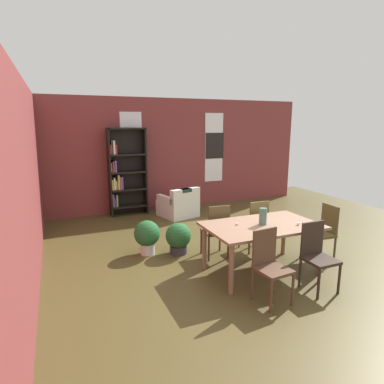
{
  "coord_description": "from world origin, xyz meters",
  "views": [
    {
      "loc": [
        -3.01,
        -4.39,
        2.29
      ],
      "look_at": [
        -0.45,
        1.67,
        0.91
      ],
      "focal_mm": 30.51,
      "sensor_mm": 36.0,
      "label": 1
    }
  ],
  "objects_px": {
    "dining_chair_head_right": "(323,230)",
    "potted_plant_corner": "(178,237)",
    "vase_on_table": "(263,216)",
    "dining_chair_near_right": "(317,254)",
    "bookshelf_tall": "(125,172)",
    "armchair_white": "(179,205)",
    "dining_table": "(262,230)",
    "dining_chair_near_left": "(269,263)",
    "potted_plant_by_shelf": "(147,235)",
    "dining_chair_far_left": "(216,229)",
    "dining_chair_far_right": "(255,224)"
  },
  "relations": [
    {
      "from": "bookshelf_tall",
      "to": "armchair_white",
      "type": "distance_m",
      "value": 1.6
    },
    {
      "from": "dining_chair_head_right",
      "to": "potted_plant_corner",
      "type": "height_order",
      "value": "dining_chair_head_right"
    },
    {
      "from": "bookshelf_tall",
      "to": "dining_chair_head_right",
      "type": "bearing_deg",
      "value": -58.68
    },
    {
      "from": "dining_table",
      "to": "dining_chair_far_left",
      "type": "bearing_deg",
      "value": 117.84
    },
    {
      "from": "dining_table",
      "to": "armchair_white",
      "type": "distance_m",
      "value": 3.45
    },
    {
      "from": "dining_chair_head_right",
      "to": "armchair_white",
      "type": "xyz_separation_m",
      "value": [
        -1.33,
        3.43,
        -0.23
      ]
    },
    {
      "from": "dining_table",
      "to": "dining_chair_near_left",
      "type": "distance_m",
      "value": 0.87
    },
    {
      "from": "vase_on_table",
      "to": "bookshelf_tall",
      "type": "xyz_separation_m",
      "value": [
        -1.27,
        4.12,
        0.2
      ]
    },
    {
      "from": "dining_chair_far_right",
      "to": "bookshelf_tall",
      "type": "relative_size",
      "value": 0.43
    },
    {
      "from": "dining_chair_near_left",
      "to": "armchair_white",
      "type": "bearing_deg",
      "value": 85.67
    },
    {
      "from": "dining_chair_near_right",
      "to": "vase_on_table",
      "type": "bearing_deg",
      "value": 117.15
    },
    {
      "from": "dining_table",
      "to": "potted_plant_by_shelf",
      "type": "xyz_separation_m",
      "value": [
        -1.46,
        1.37,
        -0.34
      ]
    },
    {
      "from": "vase_on_table",
      "to": "dining_chair_near_right",
      "type": "bearing_deg",
      "value": -62.85
    },
    {
      "from": "dining_chair_head_right",
      "to": "armchair_white",
      "type": "bearing_deg",
      "value": 111.24
    },
    {
      "from": "dining_chair_far_left",
      "to": "potted_plant_by_shelf",
      "type": "height_order",
      "value": "dining_chair_far_left"
    },
    {
      "from": "dining_chair_far_left",
      "to": "dining_chair_far_right",
      "type": "bearing_deg",
      "value": -0.01
    },
    {
      "from": "dining_table",
      "to": "dining_chair_far_right",
      "type": "height_order",
      "value": "dining_chair_far_right"
    },
    {
      "from": "dining_table",
      "to": "armchair_white",
      "type": "xyz_separation_m",
      "value": [
        -0.08,
        3.43,
        -0.41
      ]
    },
    {
      "from": "dining_chair_head_right",
      "to": "bookshelf_tall",
      "type": "distance_m",
      "value": 4.87
    },
    {
      "from": "vase_on_table",
      "to": "dining_chair_head_right",
      "type": "relative_size",
      "value": 0.27
    },
    {
      "from": "dining_chair_near_right",
      "to": "bookshelf_tall",
      "type": "xyz_separation_m",
      "value": [
        -1.66,
        4.88,
        0.58
      ]
    },
    {
      "from": "dining_chair_near_left",
      "to": "potted_plant_corner",
      "type": "distance_m",
      "value": 2.02
    },
    {
      "from": "dining_chair_near_left",
      "to": "dining_chair_head_right",
      "type": "bearing_deg",
      "value": 24.48
    },
    {
      "from": "potted_plant_by_shelf",
      "to": "bookshelf_tall",
      "type": "bearing_deg",
      "value": 85.95
    },
    {
      "from": "potted_plant_corner",
      "to": "dining_chair_far_left",
      "type": "bearing_deg",
      "value": -38.43
    },
    {
      "from": "dining_chair_near_right",
      "to": "potted_plant_by_shelf",
      "type": "xyz_separation_m",
      "value": [
        -1.85,
        2.13,
        -0.16
      ]
    },
    {
      "from": "dining_chair_near_left",
      "to": "bookshelf_tall",
      "type": "height_order",
      "value": "bookshelf_tall"
    },
    {
      "from": "dining_chair_head_right",
      "to": "dining_table",
      "type": "bearing_deg",
      "value": 179.76
    },
    {
      "from": "bookshelf_tall",
      "to": "potted_plant_corner",
      "type": "relative_size",
      "value": 3.91
    },
    {
      "from": "potted_plant_by_shelf",
      "to": "potted_plant_corner",
      "type": "relative_size",
      "value": 1.1
    },
    {
      "from": "armchair_white",
      "to": "potted_plant_corner",
      "type": "height_order",
      "value": "armchair_white"
    },
    {
      "from": "dining_chair_near_left",
      "to": "dining_table",
      "type": "bearing_deg",
      "value": 62.07
    },
    {
      "from": "dining_chair_near_left",
      "to": "dining_chair_head_right",
      "type": "relative_size",
      "value": 1.0
    },
    {
      "from": "vase_on_table",
      "to": "dining_chair_near_right",
      "type": "distance_m",
      "value": 0.93
    },
    {
      "from": "dining_chair_far_left",
      "to": "potted_plant_by_shelf",
      "type": "relative_size",
      "value": 1.55
    },
    {
      "from": "dining_chair_near_left",
      "to": "potted_plant_by_shelf",
      "type": "distance_m",
      "value": 2.38
    },
    {
      "from": "dining_table",
      "to": "bookshelf_tall",
      "type": "height_order",
      "value": "bookshelf_tall"
    },
    {
      "from": "dining_chair_near_right",
      "to": "armchair_white",
      "type": "relative_size",
      "value": 0.97
    },
    {
      "from": "vase_on_table",
      "to": "armchair_white",
      "type": "height_order",
      "value": "vase_on_table"
    },
    {
      "from": "vase_on_table",
      "to": "dining_table",
      "type": "bearing_deg",
      "value": 180.0
    },
    {
      "from": "dining_chair_far_left",
      "to": "bookshelf_tall",
      "type": "distance_m",
      "value": 3.53
    },
    {
      "from": "dining_chair_near_right",
      "to": "dining_chair_near_left",
      "type": "bearing_deg",
      "value": -179.98
    },
    {
      "from": "bookshelf_tall",
      "to": "armchair_white",
      "type": "relative_size",
      "value": 2.24
    },
    {
      "from": "bookshelf_tall",
      "to": "potted_plant_by_shelf",
      "type": "xyz_separation_m",
      "value": [
        -0.19,
        -2.75,
        -0.75
      ]
    },
    {
      "from": "bookshelf_tall",
      "to": "vase_on_table",
      "type": "bearing_deg",
      "value": -72.88
    },
    {
      "from": "bookshelf_tall",
      "to": "dining_chair_far_right",
      "type": "bearing_deg",
      "value": -63.82
    },
    {
      "from": "dining_table",
      "to": "dining_chair_near_left",
      "type": "bearing_deg",
      "value": -117.93
    },
    {
      "from": "bookshelf_tall",
      "to": "potted_plant_corner",
      "type": "bearing_deg",
      "value": -83.67
    },
    {
      "from": "dining_table",
      "to": "potted_plant_corner",
      "type": "relative_size",
      "value": 3.12
    },
    {
      "from": "dining_chair_near_right",
      "to": "dining_chair_head_right",
      "type": "bearing_deg",
      "value": 41.29
    }
  ]
}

